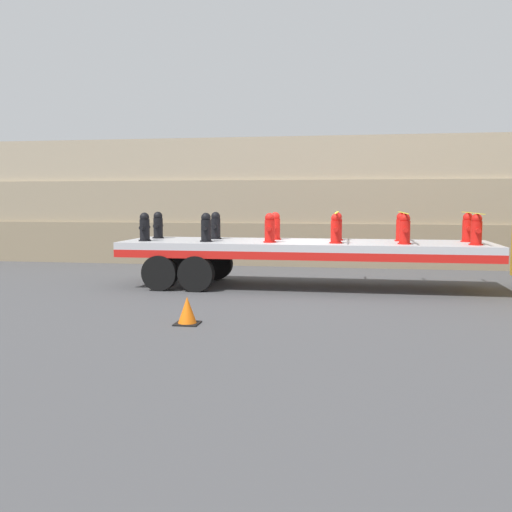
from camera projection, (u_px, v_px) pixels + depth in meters
The scene contains 19 objects.
ground_plane at pixel (304, 287), 15.30m from camera, with size 120.00×120.00×0.00m, color #474749.
rock_cliff at pixel (318, 202), 21.23m from camera, with size 60.00×3.30×4.55m.
flatbed_trailer at pixel (283, 249), 15.29m from camera, with size 9.70×2.56×1.24m.
fire_hydrant_black_near_0 at pixel (145, 227), 15.31m from camera, with size 0.33×0.56×0.76m.
fire_hydrant_black_far_0 at pixel (158, 225), 16.37m from camera, with size 0.33×0.56×0.76m.
fire_hydrant_black_near_1 at pixel (206, 228), 15.03m from camera, with size 0.33×0.56×0.76m.
fire_hydrant_black_far_1 at pixel (216, 226), 16.09m from camera, with size 0.33×0.56×0.76m.
fire_hydrant_red_near_2 at pixel (270, 228), 14.75m from camera, with size 0.33×0.56×0.76m.
fire_hydrant_red_far_2 at pixel (275, 226), 15.81m from camera, with size 0.33×0.56×0.76m.
fire_hydrant_red_near_3 at pixel (336, 229), 14.47m from camera, with size 0.33×0.56×0.76m.
fire_hydrant_red_far_3 at pixel (337, 227), 15.53m from camera, with size 0.33×0.56×0.76m.
fire_hydrant_red_near_4 at pixel (405, 229), 14.19m from camera, with size 0.33×0.56×0.76m.
fire_hydrant_red_far_4 at pixel (401, 227), 15.25m from camera, with size 0.33×0.56×0.76m.
fire_hydrant_red_near_5 at pixel (476, 230), 13.91m from camera, with size 0.33×0.56×0.76m.
fire_hydrant_red_far_5 at pixel (468, 228), 14.97m from camera, with size 0.33×0.56×0.76m.
cargo_strap_rear at pixel (337, 212), 14.96m from camera, with size 0.05×2.66×0.01m.
cargo_strap_middle at pixel (403, 213), 14.68m from camera, with size 0.05×2.66×0.01m.
cargo_strap_front at pixel (472, 213), 14.40m from camera, with size 0.05×2.66×0.01m.
traffic_cone at pixel (187, 311), 10.76m from camera, with size 0.46×0.46×0.53m.
Camera 1 is at (1.24, -15.14, 2.35)m, focal length 40.00 mm.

